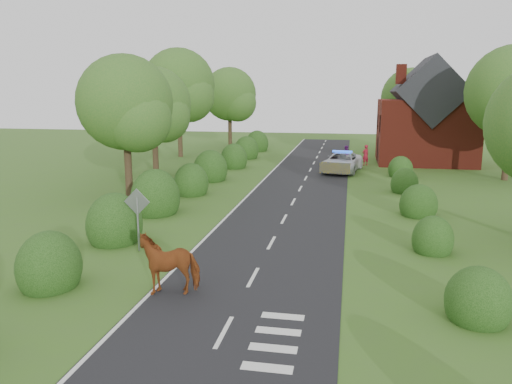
% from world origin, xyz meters
% --- Properties ---
extents(ground, '(120.00, 120.00, 0.00)m').
position_xyz_m(ground, '(0.00, 0.00, 0.00)').
color(ground, '#416427').
extents(road, '(6.00, 70.00, 0.02)m').
position_xyz_m(road, '(0.00, 15.00, 0.01)').
color(road, black).
rests_on(road, ground).
extents(road_markings, '(4.96, 70.00, 0.01)m').
position_xyz_m(road_markings, '(-1.60, 12.93, 0.03)').
color(road_markings, white).
rests_on(road_markings, road).
extents(hedgerow_left, '(2.75, 50.41, 3.00)m').
position_xyz_m(hedgerow_left, '(-6.51, 11.69, 0.75)').
color(hedgerow_left, black).
rests_on(hedgerow_left, ground).
extents(hedgerow_right, '(2.10, 45.78, 2.10)m').
position_xyz_m(hedgerow_right, '(6.60, 11.21, 0.55)').
color(hedgerow_right, black).
rests_on(hedgerow_right, ground).
extents(tree_left_a, '(5.74, 5.60, 8.38)m').
position_xyz_m(tree_left_a, '(-9.75, 11.86, 5.34)').
color(tree_left_a, '#332316').
rests_on(tree_left_a, ground).
extents(tree_left_b, '(5.74, 5.60, 8.07)m').
position_xyz_m(tree_left_b, '(-11.25, 19.86, 5.04)').
color(tree_left_b, '#332316').
rests_on(tree_left_b, ground).
extents(tree_left_c, '(6.97, 6.80, 10.22)m').
position_xyz_m(tree_left_c, '(-12.70, 29.83, 6.53)').
color(tree_left_c, '#332316').
rests_on(tree_left_c, ground).
extents(tree_left_d, '(6.15, 6.00, 8.89)m').
position_xyz_m(tree_left_d, '(-10.23, 39.85, 5.64)').
color(tree_left_d, '#332316').
rests_on(tree_left_d, ground).
extents(tree_right_c, '(6.15, 6.00, 8.58)m').
position_xyz_m(tree_right_c, '(9.27, 37.85, 5.34)').
color(tree_right_c, '#332316').
rests_on(tree_right_c, ground).
extents(road_sign, '(1.06, 0.08, 2.53)m').
position_xyz_m(road_sign, '(-5.00, 2.00, 1.65)').
color(road_sign, gray).
rests_on(road_sign, ground).
extents(house, '(8.00, 7.40, 9.17)m').
position_xyz_m(house, '(9.49, 30.00, 3.79)').
color(house, maroon).
rests_on(house, ground).
extents(cow, '(2.48, 1.84, 1.57)m').
position_xyz_m(cow, '(-2.38, -1.53, 0.79)').
color(cow, maroon).
rests_on(cow, ground).
extents(police_van, '(3.40, 5.83, 1.66)m').
position_xyz_m(police_van, '(2.50, 23.61, 0.76)').
color(police_van, white).
rests_on(police_van, ground).
extents(pedestrian_red, '(0.76, 0.73, 1.76)m').
position_xyz_m(pedestrian_red, '(4.40, 27.48, 0.88)').
color(pedestrian_red, maroon).
rests_on(pedestrian_red, ground).
extents(pedestrian_purple, '(0.94, 0.85, 1.58)m').
position_xyz_m(pedestrian_purple, '(2.74, 28.28, 0.79)').
color(pedestrian_purple, '#5D196D').
rests_on(pedestrian_purple, ground).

